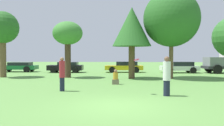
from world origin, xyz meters
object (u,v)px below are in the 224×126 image
object	(u,v)px
person_thrower	(62,74)
person_catcher	(167,76)
tree_3	(171,19)
frisbee	(137,60)
parked_car_green	(18,66)
tree_0	(3,29)
bystander_sitting	(116,78)
parked_car_black	(66,67)
parked_car_white	(180,67)
parked_car_yellow	(125,67)
tree_1	(68,35)
tree_2	(132,27)

from	to	relation	value
person_thrower	person_catcher	bearing A→B (deg)	-0.00
tree_3	frisbee	bearing A→B (deg)	-111.20
tree_3	parked_car_green	xyz separation A→B (m)	(-16.62, 6.82, -4.41)
parked_car_green	frisbee	bearing A→B (deg)	127.96
tree_0	frisbee	bearing A→B (deg)	-36.16
bystander_sitting	tree_3	size ratio (longest dim) A/B	0.14
tree_0	parked_car_black	world-z (taller)	tree_0
parked_car_green	parked_car_white	world-z (taller)	parked_car_white
bystander_sitting	person_catcher	bearing A→B (deg)	-58.42
person_catcher	tree_3	size ratio (longest dim) A/B	0.26
parked_car_green	parked_car_yellow	size ratio (longest dim) A/B	1.04
bystander_sitting	parked_car_green	size ratio (longest dim) A/B	0.22
parked_car_green	bystander_sitting	bearing A→B (deg)	133.77
bystander_sitting	parked_car_white	world-z (taller)	parked_car_white
frisbee	tree_1	world-z (taller)	tree_1
tree_1	frisbee	bearing A→B (deg)	-56.28
person_thrower	parked_car_black	size ratio (longest dim) A/B	0.46
tree_0	tree_2	xyz separation A→B (m)	(11.48, -0.34, -0.02)
frisbee	bystander_sitting	world-z (taller)	frisbee
tree_0	person_thrower	bearing A→B (deg)	-45.66
tree_0	parked_car_green	xyz separation A→B (m)	(-1.81, 6.73, -3.70)
person_thrower	frisbee	bearing A→B (deg)	1.61
tree_1	bystander_sitting	bearing A→B (deg)	-45.91
tree_1	parked_car_green	xyz separation A→B (m)	(-7.67, 6.64, -3.14)
frisbee	parked_car_yellow	bearing A→B (deg)	92.96
frisbee	tree_0	bearing A→B (deg)	143.84
person_catcher	parked_car_white	world-z (taller)	person_catcher
tree_1	person_catcher	bearing A→B (deg)	-51.48
bystander_sitting	parked_car_yellow	world-z (taller)	parked_car_yellow
tree_1	parked_car_yellow	world-z (taller)	tree_1
person_thrower	parked_car_black	xyz separation A→B (m)	(-3.45, 13.91, -0.31)
tree_2	person_catcher	bearing A→B (deg)	-79.84
frisbee	tree_0	distance (m)	14.57
tree_1	parked_car_green	distance (m)	10.62
frisbee	parked_car_white	xyz separation A→B (m)	(5.42, 14.82, -1.08)
person_catcher	tree_1	bearing A→B (deg)	-39.51
person_catcher	parked_car_yellow	bearing A→B (deg)	-69.95
tree_3	person_catcher	bearing A→B (deg)	-101.65
bystander_sitting	tree_2	size ratio (longest dim) A/B	0.17
tree_1	parked_car_white	size ratio (longest dim) A/B	1.17
frisbee	parked_car_green	distance (m)	20.27
parked_car_yellow	parked_car_black	bearing A→B (deg)	1.75
tree_1	tree_3	world-z (taller)	tree_3
parked_car_black	person_catcher	bearing A→B (deg)	117.18
person_thrower	tree_0	xyz separation A→B (m)	(-7.54, 7.72, 3.38)
tree_2	tree_3	distance (m)	3.43
person_thrower	tree_2	bearing A→B (deg)	73.93
person_thrower	bystander_sitting	xyz separation A→B (m)	(2.77, 3.22, -0.54)
parked_car_black	tree_0	bearing A→B (deg)	53.07
person_thrower	parked_car_yellow	distance (m)	14.87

